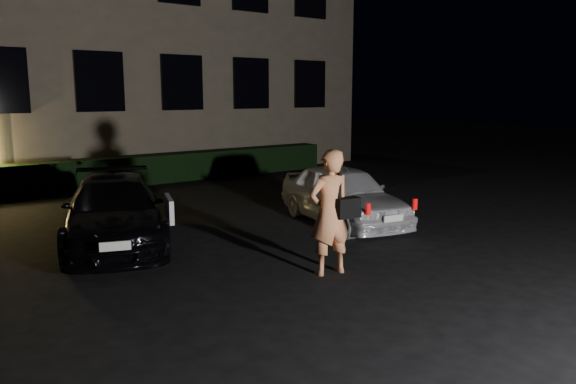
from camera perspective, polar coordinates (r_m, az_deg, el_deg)
ground at (r=8.17m, az=9.16°, el=-9.24°), size 80.00×80.00×0.00m
hedge at (r=16.89m, az=-17.62°, el=1.89°), size 15.00×0.70×0.85m
sedan at (r=10.47m, az=-17.25°, el=-1.88°), size 2.99×4.45×1.20m
hatch at (r=11.65m, az=5.63°, el=-0.25°), size 2.16×3.80×1.22m
man at (r=8.31m, az=4.31°, el=-2.05°), size 0.78×0.54×1.88m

